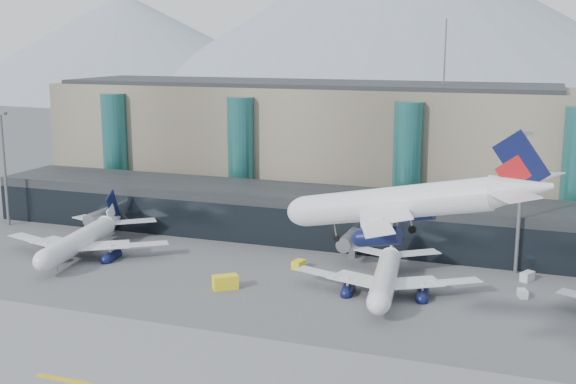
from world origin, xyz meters
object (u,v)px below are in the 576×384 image
Objects in this scene: jet_parked_left at (86,231)px; jet_parked_mid at (387,266)px; lightmast_left at (4,162)px; veh_f at (50,243)px; veh_b at (299,264)px; hero_jet at (419,194)px; veh_a at (50,258)px; veh_g at (523,294)px; veh_h at (225,282)px; veh_d at (527,276)px; lightmast_mid at (520,194)px.

jet_parked_left is 60.07m from jet_parked_mid.
lightmast_left is 27.71m from veh_f.
lightmast_left is 0.79× the size of jet_parked_mid.
hero_jet is at bearing -134.42° from veh_b.
veh_g is at bearing 16.58° from veh_a.
veh_h reaches higher than veh_b.
veh_h is at bearing -92.28° from veh_g.
veh_g is at bearing 83.24° from hero_jet.
veh_h is (-47.67, -21.63, 0.37)m from veh_d.
hero_jet is 7.69× the size of veh_h.
veh_f reaches higher than veh_b.
lightmast_left reaches higher than jet_parked_left.
veh_d is (22.14, 12.65, -3.21)m from jet_parked_mid.
veh_h is (37.14, -1.87, 0.28)m from veh_a.
hero_jet is 42.87m from jet_parked_mid.
veh_h is (-36.44, 27.15, -23.18)m from hero_jet.
lightmast_mid is 14.37m from veh_d.
veh_a is (-62.66, -7.11, -3.13)m from jet_parked_mid.
jet_parked_left is 9.54× the size of veh_f.
veh_f is (-9.06, 0.24, -3.29)m from jet_parked_left.
hero_jet is 47.54m from veh_g.
veh_a is (-2.61, -8.21, -3.45)m from jet_parked_left.
jet_parked_mid is at bearing 15.79° from veh_a.
jet_parked_left is (-80.04, -15.58, -10.10)m from lightmast_mid.
veh_b is at bearing -112.92° from veh_f.
lightmast_left is 8.25× the size of veh_a.
lightmast_mid is 0.79× the size of jet_parked_mid.
jet_parked_mid is (-19.99, -16.68, -10.42)m from lightmast_mid.
lightmast_mid reaches higher than veh_a.
veh_a is (-73.58, 29.02, -23.46)m from hero_jet.
lightmast_left is 91.64m from jet_parked_mid.
jet_parked_left is (29.96, -12.58, -10.10)m from lightmast_left.
jet_parked_left is at bearing -105.46° from veh_g.
lightmast_left is at bearing 123.09° from veh_h.
hero_jet is 55.79m from veh_b.
veh_a is 85.06m from veh_g.
lightmast_mid is at bearing -57.94° from jet_parked_mid.
lightmast_left reaches higher than veh_f.
veh_b is 51.75m from veh_f.
jet_parked_mid is at bearing -140.16° from lightmast_mid.
veh_h reaches higher than veh_f.
lightmast_mid reaches higher than veh_b.
veh_b is at bearing -110.19° from veh_g.
veh_g is at bearing -22.59° from veh_h.
jet_parked_mid is at bearing 115.23° from hero_jet.
lightmast_mid is at bearing 54.82° from veh_d.
veh_g is (111.72, -10.03, -13.77)m from lightmast_left.
jet_parked_left is at bearing 124.67° from veh_d.
lightmast_left is at bearing 58.28° from jet_parked_left.
jet_parked_mid is at bearing -99.99° from jet_parked_left.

